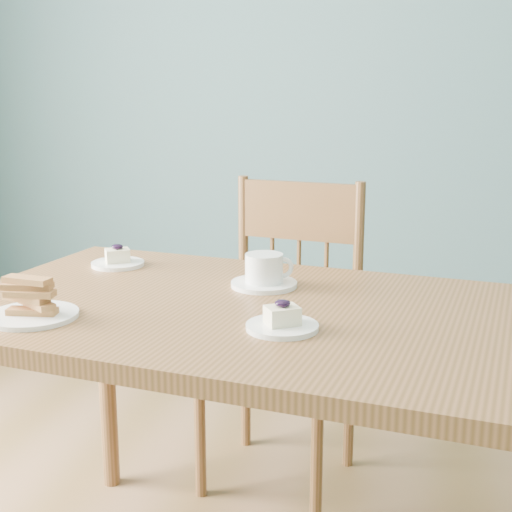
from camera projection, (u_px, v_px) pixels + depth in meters
The scene contains 6 objects.
dining_table at pixel (264, 340), 1.56m from camera, with size 1.49×0.98×0.75m.
dining_chair at pixel (283, 332), 2.20m from camera, with size 0.49×0.47×0.94m.
cheesecake_plate_near at pixel (282, 322), 1.40m from camera, with size 0.14×0.14×0.06m.
cheesecake_plate_far at pixel (118, 260), 1.91m from camera, with size 0.14×0.14×0.06m.
coffee_cup at pixel (265, 273), 1.70m from camera, with size 0.16×0.16×0.08m.
biscotti_plate at pixel (32, 305), 1.47m from camera, with size 0.19×0.19×0.09m.
Camera 1 is at (0.02, -1.23, 1.21)m, focal length 50.00 mm.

